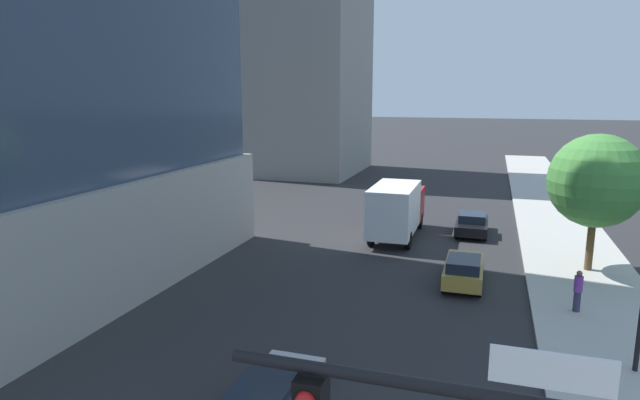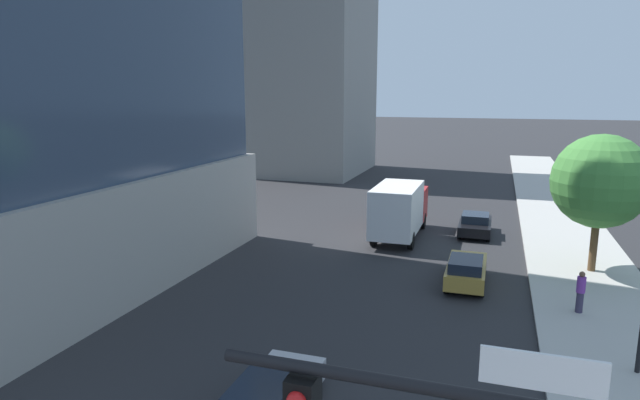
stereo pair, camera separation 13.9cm
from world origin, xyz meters
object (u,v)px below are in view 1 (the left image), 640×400
at_px(street_tree, 597,181).
at_px(car_black, 472,224).
at_px(construction_building, 301,29).
at_px(car_gold, 464,269).
at_px(pedestrian_purple_shirt, 578,291).
at_px(box_truck, 397,208).

bearing_deg(street_tree, car_black, 134.77).
bearing_deg(street_tree, construction_building, 131.31).
bearing_deg(street_tree, car_gold, -147.46).
bearing_deg(pedestrian_purple_shirt, box_truck, 133.51).
height_order(car_gold, car_black, car_gold).
xyz_separation_m(street_tree, car_black, (-5.88, 5.93, -3.98)).
distance_m(car_black, box_truck, 5.19).
bearing_deg(pedestrian_purple_shirt, car_black, 111.09).
height_order(box_truck, pedestrian_purple_shirt, box_truck).
relative_size(construction_building, box_truck, 4.71).
relative_size(street_tree, car_black, 1.63).
bearing_deg(street_tree, box_truck, 160.82).
distance_m(construction_building, car_black, 34.11).
height_order(construction_building, car_gold, construction_building).
xyz_separation_m(box_truck, pedestrian_purple_shirt, (9.04, -9.53, -0.88)).
bearing_deg(car_gold, street_tree, 32.54).
bearing_deg(pedestrian_purple_shirt, street_tree, 77.57).
height_order(car_gold, pedestrian_purple_shirt, pedestrian_purple_shirt).
bearing_deg(box_truck, car_black, 27.51).
bearing_deg(car_black, pedestrian_purple_shirt, -68.91).
relative_size(car_gold, pedestrian_purple_shirt, 2.51).
bearing_deg(box_truck, street_tree, -19.18).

